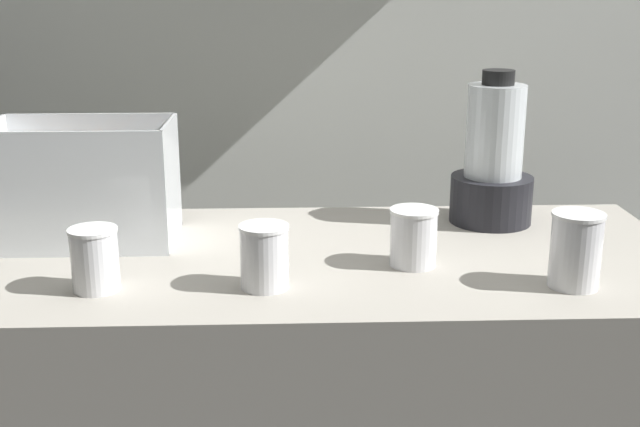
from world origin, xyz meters
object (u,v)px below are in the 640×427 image
Objects in this scene: juice_cup_carrot_left at (264,259)px; juice_cup_orange_middle at (413,241)px; blender_pitcher at (493,165)px; juice_cup_carrot_far_left at (95,263)px; carrot_display_bin at (85,205)px; juice_cup_orange_right at (575,255)px.

juice_cup_orange_middle is at bearing 20.66° from juice_cup_carrot_left.
blender_pitcher reaches higher than juice_cup_carrot_far_left.
juice_cup_carrot_left reaches higher than juice_cup_orange_middle.
carrot_display_bin is 0.65m from juice_cup_orange_middle.
blender_pitcher reaches higher than juice_cup_orange_middle.
juice_cup_carrot_far_left is 0.28m from juice_cup_carrot_left.
juice_cup_carrot_left is at bearing -0.10° from juice_cup_carrot_far_left.
carrot_display_bin is 3.18× the size of juice_cup_carrot_left.
blender_pitcher reaches higher than juice_cup_orange_right.
juice_cup_orange_right is at bearing -1.09° from juice_cup_carrot_far_left.
carrot_display_bin is 1.09× the size of blender_pitcher.
juice_cup_carrot_left is at bearing -159.34° from juice_cup_orange_middle.
juice_cup_orange_middle is (-0.21, -0.26, -0.08)m from blender_pitcher.
carrot_display_bin reaches higher than juice_cup_orange_middle.
blender_pitcher is at bearing 52.00° from juice_cup_orange_middle.
carrot_display_bin reaches higher than juice_cup_carrot_far_left.
juice_cup_carrot_left is (0.36, -0.27, -0.02)m from carrot_display_bin.
juice_cup_carrot_left is 1.04× the size of juice_cup_orange_middle.
juice_cup_orange_right is at bearing -1.62° from juice_cup_carrot_left.
carrot_display_bin is 0.84m from blender_pitcher.
juice_cup_carrot_left is 0.85× the size of juice_cup_orange_right.
juice_cup_orange_middle is at bearing 10.33° from juice_cup_carrot_far_left.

